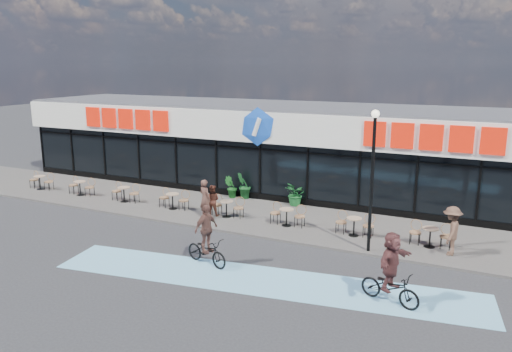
# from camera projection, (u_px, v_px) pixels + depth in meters

# --- Properties ---
(ground) EXTENTS (120.00, 120.00, 0.00)m
(ground) POSITION_uv_depth(u_px,v_px,m) (183.00, 246.00, 19.03)
(ground) COLOR #28282B
(ground) RESTS_ON ground
(sidewalk) EXTENTS (44.00, 5.00, 0.10)m
(sidewalk) POSITION_uv_depth(u_px,v_px,m) (237.00, 213.00, 22.98)
(sidewalk) COLOR #514D47
(sidewalk) RESTS_ON ground
(bike_lane) EXTENTS (14.17, 4.13, 0.01)m
(bike_lane) POSITION_uv_depth(u_px,v_px,m) (261.00, 280.00, 16.03)
(bike_lane) COLOR #70B3D4
(bike_lane) RESTS_ON ground
(building) EXTENTS (30.60, 6.57, 4.75)m
(building) POSITION_uv_depth(u_px,v_px,m) (283.00, 147.00, 27.24)
(building) COLOR black
(building) RESTS_ON ground
(lamp_post) EXTENTS (0.28, 0.28, 5.15)m
(lamp_post) POSITION_uv_depth(u_px,v_px,m) (372.00, 169.00, 17.60)
(lamp_post) COLOR black
(lamp_post) RESTS_ON sidewalk
(bistro_set_0) EXTENTS (1.54, 0.62, 0.90)m
(bistro_set_0) POSITION_uv_depth(u_px,v_px,m) (41.00, 181.00, 27.08)
(bistro_set_0) COLOR #9E8165
(bistro_set_0) RESTS_ON sidewalk
(bistro_set_1) EXTENTS (1.54, 0.62, 0.90)m
(bistro_set_1) POSITION_uv_depth(u_px,v_px,m) (81.00, 186.00, 25.87)
(bistro_set_1) COLOR #9E8165
(bistro_set_1) RESTS_ON sidewalk
(bistro_set_2) EXTENTS (1.54, 0.62, 0.90)m
(bistro_set_2) POSITION_uv_depth(u_px,v_px,m) (125.00, 192.00, 24.67)
(bistro_set_2) COLOR #9E8165
(bistro_set_2) RESTS_ON sidewalk
(bistro_set_3) EXTENTS (1.54, 0.62, 0.90)m
(bistro_set_3) POSITION_uv_depth(u_px,v_px,m) (174.00, 199.00, 23.47)
(bistro_set_3) COLOR #9E8165
(bistro_set_3) RESTS_ON sidewalk
(bistro_set_4) EXTENTS (1.54, 0.62, 0.90)m
(bistro_set_4) POSITION_uv_depth(u_px,v_px,m) (227.00, 206.00, 22.26)
(bistro_set_4) COLOR #9E8165
(bistro_set_4) RESTS_ON sidewalk
(bistro_set_5) EXTENTS (1.54, 0.62, 0.90)m
(bistro_set_5) POSITION_uv_depth(u_px,v_px,m) (287.00, 215.00, 21.06)
(bistro_set_5) COLOR #9E8165
(bistro_set_5) RESTS_ON sidewalk
(bistro_set_6) EXTENTS (1.54, 0.62, 0.90)m
(bistro_set_6) POSITION_uv_depth(u_px,v_px,m) (355.00, 224.00, 19.85)
(bistro_set_6) COLOR #9E8165
(bistro_set_6) RESTS_ON sidewalk
(bistro_set_7) EXTENTS (1.54, 0.62, 0.90)m
(bistro_set_7) POSITION_uv_depth(u_px,v_px,m) (430.00, 235.00, 18.65)
(bistro_set_7) COLOR #9E8165
(bistro_set_7) RESTS_ON sidewalk
(potted_plant_left) EXTENTS (0.79, 0.88, 1.34)m
(potted_plant_left) POSITION_uv_depth(u_px,v_px,m) (244.00, 186.00, 25.10)
(potted_plant_left) COLOR #154B1E
(potted_plant_left) RESTS_ON sidewalk
(potted_plant_mid) EXTENTS (0.78, 0.77, 1.11)m
(potted_plant_mid) POSITION_uv_depth(u_px,v_px,m) (231.00, 187.00, 25.28)
(potted_plant_mid) COLOR #18541C
(potted_plant_mid) RESTS_ON sidewalk
(potted_plant_right) EXTENTS (1.34, 1.34, 1.13)m
(potted_plant_right) POSITION_uv_depth(u_px,v_px,m) (296.00, 194.00, 23.89)
(potted_plant_right) COLOR #1B5F27
(potted_plant_right) RESTS_ON sidewalk
(patron_left) EXTENTS (0.73, 0.60, 1.72)m
(patron_left) POSITION_uv_depth(u_px,v_px,m) (205.00, 199.00, 22.04)
(patron_left) COLOR brown
(patron_left) RESTS_ON sidewalk
(patron_right) EXTENTS (0.80, 0.69, 1.41)m
(patron_right) POSITION_uv_depth(u_px,v_px,m) (212.00, 200.00, 22.34)
(patron_right) COLOR #4E261C
(patron_right) RESTS_ON sidewalk
(pedestrian_a) EXTENTS (0.73, 1.19, 1.79)m
(pedestrian_a) POSITION_uv_depth(u_px,v_px,m) (451.00, 231.00, 17.74)
(pedestrian_a) COLOR brown
(pedestrian_a) RESTS_ON sidewalk
(cyclist_a) EXTENTS (1.96, 1.13, 2.15)m
(cyclist_a) POSITION_uv_depth(u_px,v_px,m) (207.00, 243.00, 17.13)
(cyclist_a) COLOR black
(cyclist_a) RESTS_ON ground
(cyclist_b) EXTENTS (1.96, 1.68, 2.17)m
(cyclist_b) POSITION_uv_depth(u_px,v_px,m) (391.00, 273.00, 14.32)
(cyclist_b) COLOR black
(cyclist_b) RESTS_ON ground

